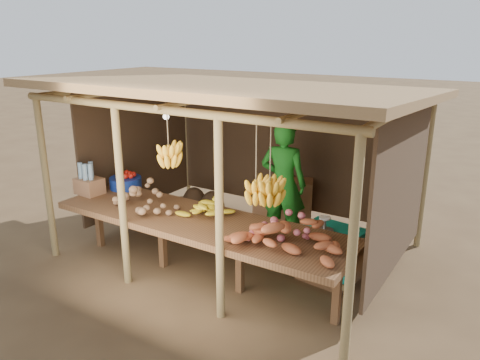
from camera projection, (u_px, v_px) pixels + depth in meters
The scene contains 13 objects.
ground at pixel (240, 250), 6.67m from camera, with size 60.00×60.00×0.00m, color brown.
stall_structure at pixel (245, 117), 6.07m from camera, with size 4.70×3.50×2.43m.
counter at pixel (198, 224), 5.69m from camera, with size 3.90×1.05×0.80m.
potato_heap at pixel (142, 196), 5.95m from camera, with size 0.89×0.54×0.36m, color #97714E, non-canonical shape.
sweet_potato_heap at pixel (286, 230), 4.89m from camera, with size 1.14×0.69×0.36m, color #B9592F, non-canonical shape.
onion_heap at pixel (284, 228), 4.95m from camera, with size 0.83×0.50×0.36m, color #CC636B, non-canonical shape.
banana_pile at pixel (206, 204), 5.68m from camera, with size 0.59×0.35×0.35m, color yellow, non-canonical shape.
tomato_basin at pixel (125, 181), 6.81m from camera, with size 0.46×0.46×0.24m.
bottle_box at pixel (89, 182), 6.54m from camera, with size 0.37×0.30×0.45m.
vendor at pixel (283, 184), 6.65m from camera, with size 0.66×0.44×1.82m, color #1B7B1F.
tarp_crate at pixel (330, 253), 5.79m from camera, with size 0.79×0.70×0.86m.
carton_stack at pixel (286, 205), 7.48m from camera, with size 1.12×0.54×0.76m.
burlap_sacks at pixel (203, 203), 7.87m from camera, with size 0.79×0.41×0.56m.
Camera 1 is at (3.25, -5.14, 2.93)m, focal length 35.00 mm.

